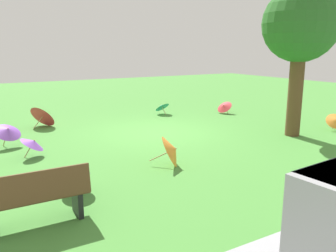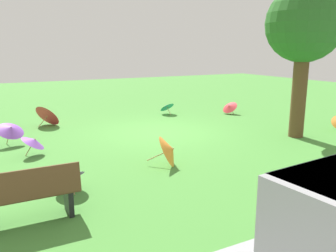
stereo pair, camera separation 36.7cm
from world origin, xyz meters
name	(u,v)px [view 2 (the right image)]	position (x,y,z in m)	size (l,w,h in m)	color
ground	(159,132)	(0.00, 0.00, 0.00)	(40.00, 40.00, 0.00)	#478C38
park_bench	(26,195)	(4.41, 4.34, 0.47)	(1.60, 0.49, 0.90)	brown
shade_tree	(305,26)	(-3.44, 2.41, 3.23)	(2.21, 2.21, 4.43)	brown
parasol_purple_0	(11,129)	(4.29, -0.51, 0.47)	(0.96, 0.95, 0.71)	tan
parasol_red_0	(229,106)	(-3.95, -1.52, 0.31)	(0.66, 0.71, 0.56)	tan
parasol_orange_1	(170,150)	(1.24, 3.02, 0.38)	(0.86, 0.90, 0.75)	tan
parasol_red_1	(49,114)	(2.94, -2.66, 0.42)	(1.08, 1.13, 0.83)	tan
parasol_teal_1	(167,106)	(-1.66, -2.66, 0.33)	(0.72, 0.68, 0.55)	tan
parasol_purple_2	(68,174)	(3.59, 3.42, 0.34)	(0.69, 0.67, 0.54)	tan
parasol_purple_3	(34,141)	(3.85, 0.73, 0.37)	(0.73, 0.74, 0.58)	tan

